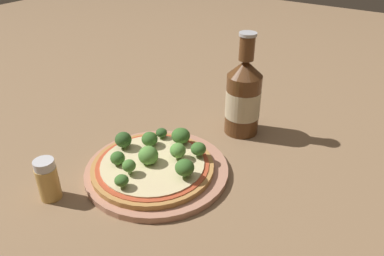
% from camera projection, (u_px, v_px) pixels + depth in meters
% --- Properties ---
extents(ground_plane, '(3.00, 3.00, 0.00)m').
position_uv_depth(ground_plane, '(164.00, 171.00, 0.68)').
color(ground_plane, '#846647').
extents(plate, '(0.26, 0.26, 0.01)m').
position_uv_depth(plate, '(157.00, 170.00, 0.67)').
color(plate, tan).
rests_on(plate, ground_plane).
extents(pizza, '(0.22, 0.22, 0.01)m').
position_uv_depth(pizza, '(153.00, 166.00, 0.66)').
color(pizza, '#B77F42').
rests_on(pizza, plate).
extents(broccoli_floret_0, '(0.04, 0.04, 0.03)m').
position_uv_depth(broccoli_floret_0, '(181.00, 136.00, 0.71)').
color(broccoli_floret_0, '#7A9E5B').
rests_on(broccoli_floret_0, pizza).
extents(broccoli_floret_1, '(0.02, 0.02, 0.02)m').
position_uv_depth(broccoli_floret_1, '(161.00, 133.00, 0.73)').
color(broccoli_floret_1, '#7A9E5B').
rests_on(broccoli_floret_1, pizza).
extents(broccoli_floret_2, '(0.03, 0.03, 0.03)m').
position_uv_depth(broccoli_floret_2, '(185.00, 168.00, 0.62)').
color(broccoli_floret_2, '#7A9E5B').
rests_on(broccoli_floret_2, pizza).
extents(broccoli_floret_3, '(0.04, 0.04, 0.03)m').
position_uv_depth(broccoli_floret_3, '(148.00, 155.00, 0.65)').
color(broccoli_floret_3, '#7A9E5B').
rests_on(broccoli_floret_3, pizza).
extents(broccoli_floret_4, '(0.02, 0.02, 0.03)m').
position_uv_depth(broccoli_floret_4, '(129.00, 166.00, 0.62)').
color(broccoli_floret_4, '#7A9E5B').
rests_on(broccoli_floret_4, pizza).
extents(broccoli_floret_5, '(0.03, 0.03, 0.03)m').
position_uv_depth(broccoli_floret_5, '(178.00, 150.00, 0.66)').
color(broccoli_floret_5, '#7A9E5B').
rests_on(broccoli_floret_5, pizza).
extents(broccoli_floret_6, '(0.03, 0.03, 0.03)m').
position_uv_depth(broccoli_floret_6, '(198.00, 149.00, 0.67)').
color(broccoli_floret_6, '#7A9E5B').
rests_on(broccoli_floret_6, pizza).
extents(broccoli_floret_7, '(0.02, 0.02, 0.02)m').
position_uv_depth(broccoli_floret_7, '(122.00, 181.00, 0.60)').
color(broccoli_floret_7, '#7A9E5B').
rests_on(broccoli_floret_7, pizza).
extents(broccoli_floret_8, '(0.03, 0.03, 0.03)m').
position_uv_depth(broccoli_floret_8, '(150.00, 139.00, 0.70)').
color(broccoli_floret_8, '#7A9E5B').
rests_on(broccoli_floret_8, pizza).
extents(broccoli_floret_9, '(0.03, 0.03, 0.02)m').
position_uv_depth(broccoli_floret_9, '(118.00, 158.00, 0.65)').
color(broccoli_floret_9, '#7A9E5B').
rests_on(broccoli_floret_9, pizza).
extents(broccoli_floret_10, '(0.03, 0.03, 0.03)m').
position_uv_depth(broccoli_floret_10, '(123.00, 140.00, 0.69)').
color(broccoli_floret_10, '#7A9E5B').
rests_on(broccoli_floret_10, pizza).
extents(beer_bottle, '(0.07, 0.07, 0.21)m').
position_uv_depth(beer_bottle, '(243.00, 97.00, 0.76)').
color(beer_bottle, '#563319').
rests_on(beer_bottle, ground_plane).
extents(pepper_shaker, '(0.03, 0.03, 0.07)m').
position_uv_depth(pepper_shaker, '(48.00, 180.00, 0.60)').
color(pepper_shaker, tan).
rests_on(pepper_shaker, ground_plane).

